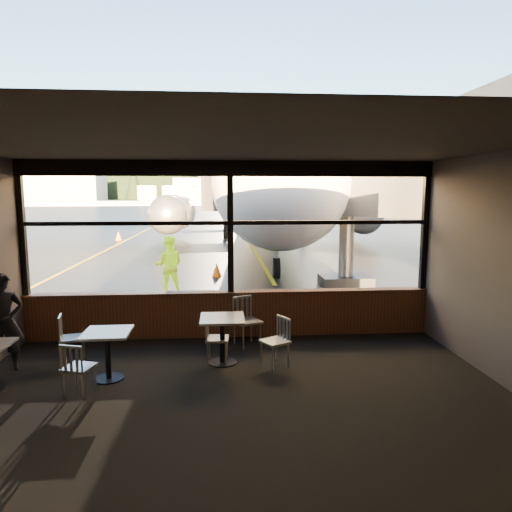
{
  "coord_description": "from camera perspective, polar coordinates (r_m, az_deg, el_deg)",
  "views": [
    {
      "loc": [
        -0.19,
        -8.95,
        2.87
      ],
      "look_at": [
        0.58,
        1.0,
        1.5
      ],
      "focal_mm": 32.0,
      "sensor_mm": 36.0,
      "label": 1
    }
  ],
  "objects": [
    {
      "name": "chair_mid_s",
      "position": [
        7.17,
        -21.25,
        -12.91
      ],
      "size": [
        0.54,
        0.54,
        0.8
      ],
      "primitive_type": null,
      "rotation": [
        0.0,
        0.0,
        -0.29
      ],
      "color": "#B8B2A6",
      "rests_on": "carpet_floor"
    },
    {
      "name": "ground_plane",
      "position": [
        128.98,
        -4.41,
        6.54
      ],
      "size": [
        520.0,
        520.0,
        0.0
      ],
      "primitive_type": "plane",
      "color": "black",
      "rests_on": "ground"
    },
    {
      "name": "wall_back",
      "position": [
        3.16,
        -0.7,
        -13.0
      ],
      "size": [
        8.0,
        0.04,
        3.5
      ],
      "primitive_type": "cube",
      "color": "#514741",
      "rests_on": "ground"
    },
    {
      "name": "chair_near_n",
      "position": [
        8.69,
        -1.1,
        -8.23
      ],
      "size": [
        0.68,
        0.68,
        0.94
      ],
      "primitive_type": null,
      "rotation": [
        0.0,
        0.0,
        3.57
      ],
      "color": "#A9A499",
      "rests_on": "carpet_floor"
    },
    {
      "name": "mullion_left",
      "position": [
        9.73,
        -27.21,
        3.0
      ],
      "size": [
        0.12,
        0.12,
        2.6
      ],
      "primitive_type": "cube",
      "color": "black",
      "rests_on": "ground"
    },
    {
      "name": "chair_mid_w",
      "position": [
        8.48,
        -21.93,
        -9.55
      ],
      "size": [
        0.55,
        0.55,
        0.85
      ],
      "primitive_type": null,
      "rotation": [
        0.0,
        0.0,
        -1.35
      ],
      "color": "#B0AC9F",
      "rests_on": "carpet_floor"
    },
    {
      "name": "cafe_table_near",
      "position": [
        7.86,
        -4.22,
        -10.49
      ],
      "size": [
        0.73,
        0.73,
        0.81
      ],
      "primitive_type": null,
      "color": "#99938D",
      "rests_on": "carpet_floor"
    },
    {
      "name": "window_transom",
      "position": [
        8.97,
        -3.24,
        4.16
      ],
      "size": [
        8.0,
        0.1,
        0.08
      ],
      "primitive_type": "cube",
      "color": "black",
      "rests_on": "ground"
    },
    {
      "name": "cafe_table_mid",
      "position": [
        7.57,
        -18.01,
        -11.75
      ],
      "size": [
        0.7,
        0.7,
        0.77
      ],
      "primitive_type": null,
      "color": "#9E9892",
      "rests_on": "carpet_floor"
    },
    {
      "name": "ground_crew",
      "position": [
        13.2,
        -10.86,
        -1.14
      ],
      "size": [
        0.83,
        0.65,
        1.69
      ],
      "primitive_type": "imported",
      "rotation": [
        0.0,
        0.0,
        3.15
      ],
      "color": "#BFF219",
      "rests_on": "ground_plane"
    },
    {
      "name": "hangar_left",
      "position": [
        201.45,
        -24.99,
        7.87
      ],
      "size": [
        45.0,
        18.0,
        11.0
      ],
      "primitive_type": null,
      "color": "silver",
      "rests_on": "ground_plane"
    },
    {
      "name": "hangar_mid",
      "position": [
        193.96,
        -4.46,
        8.45
      ],
      "size": [
        38.0,
        15.0,
        10.0
      ],
      "primitive_type": null,
      "color": "silver",
      "rests_on": "ground_plane"
    },
    {
      "name": "cone_wing",
      "position": [
        29.43,
        -16.81,
        2.43
      ],
      "size": [
        0.39,
        0.39,
        0.54
      ],
      "primitive_type": "cone",
      "color": "#FA4A07",
      "rests_on": "ground_plane"
    },
    {
      "name": "mullion_centre",
      "position": [
        8.98,
        -3.23,
        3.52
      ],
      "size": [
        0.12,
        0.12,
        2.6
      ],
      "primitive_type": "cube",
      "color": "black",
      "rests_on": "ground"
    },
    {
      "name": "chair_near_w",
      "position": [
        7.96,
        -4.85,
        -10.32
      ],
      "size": [
        0.47,
        0.47,
        0.79
      ],
      "primitive_type": null,
      "rotation": [
        0.0,
        0.0,
        -1.65
      ],
      "color": "beige",
      "rests_on": "carpet_floor"
    },
    {
      "name": "fuel_tank_a",
      "position": [
        193.26,
        -13.46,
        7.67
      ],
      "size": [
        8.0,
        8.0,
        6.0
      ],
      "primitive_type": "cylinder",
      "color": "silver",
      "rests_on": "ground_plane"
    },
    {
      "name": "jet_bridge",
      "position": [
        14.94,
        10.3,
        6.24
      ],
      "size": [
        9.33,
        11.41,
        4.98
      ],
      "primitive_type": null,
      "color": "#2A2A2C",
      "rests_on": "ground_plane"
    },
    {
      "name": "treeline",
      "position": [
        218.97,
        -4.46,
        8.64
      ],
      "size": [
        360.0,
        3.0,
        12.0
      ],
      "primitive_type": "cube",
      "color": "black",
      "rests_on": "ground_plane"
    },
    {
      "name": "chair_near_e",
      "position": [
        7.73,
        2.37,
        -10.7
      ],
      "size": [
        0.62,
        0.62,
        0.83
      ],
      "primitive_type": null,
      "rotation": [
        0.0,
        0.0,
        2.09
      ],
      "color": "beige",
      "rests_on": "carpet_floor"
    },
    {
      "name": "fuel_tank_b",
      "position": [
        191.97,
        -10.48,
        7.75
      ],
      "size": [
        8.0,
        8.0,
        6.0
      ],
      "primitive_type": "cylinder",
      "color": "silver",
      "rests_on": "ground_plane"
    },
    {
      "name": "fuel_tank_c",
      "position": [
        191.2,
        -7.48,
        7.82
      ],
      "size": [
        8.0,
        8.0,
        6.0
      ],
      "primitive_type": "cylinder",
      "color": "silver",
      "rests_on": "ground_plane"
    },
    {
      "name": "window_header",
      "position": [
        8.96,
        -3.29,
        10.87
      ],
      "size": [
        8.0,
        0.18,
        0.3
      ],
      "primitive_type": "cube",
      "color": "black",
      "rests_on": "ground"
    },
    {
      "name": "ceiling",
      "position": [
        5.98,
        -2.68,
        13.83
      ],
      "size": [
        8.0,
        6.0,
        0.04
      ],
      "primitive_type": "cube",
      "color": "#38332D",
      "rests_on": "ground"
    },
    {
      "name": "mullion_right",
      "position": [
        9.88,
        20.37,
        3.44
      ],
      "size": [
        0.12,
        0.12,
        2.6
      ],
      "primitive_type": "cube",
      "color": "black",
      "rests_on": "ground"
    },
    {
      "name": "cone_nose",
      "position": [
        15.87,
        -4.94,
        -1.73
      ],
      "size": [
        0.35,
        0.35,
        0.49
      ],
      "primitive_type": "cone",
      "color": "#DE5207",
      "rests_on": "ground_plane"
    },
    {
      "name": "passenger",
      "position": [
        8.48,
        -28.99,
        -7.27
      ],
      "size": [
        0.7,
        0.6,
        1.62
      ],
      "primitive_type": "imported",
      "rotation": [
        0.0,
        0.0,
        0.44
      ],
      "color": "black",
      "rests_on": "carpet_floor"
    },
    {
      "name": "hangar_right",
      "position": [
        196.42,
        13.53,
        8.54
      ],
      "size": [
        50.0,
        20.0,
        12.0
      ],
      "primitive_type": null,
      "color": "silver",
      "rests_on": "ground_plane"
    },
    {
      "name": "carpet_floor",
      "position": [
        6.6,
        -2.47,
        -17.87
      ],
      "size": [
        8.0,
        6.0,
        0.01
      ],
      "primitive_type": "cube",
      "color": "black",
      "rests_on": "ground"
    },
    {
      "name": "airliner",
      "position": [
        28.64,
        1.13,
        13.94
      ],
      "size": [
        34.74,
        40.76,
        11.84
      ],
      "primitive_type": null,
      "rotation": [
        0.0,
        0.0,
        -0.07
      ],
      "color": "white",
      "rests_on": "ground_plane"
    },
    {
      "name": "window_sill",
      "position": [
        9.27,
        -3.15,
        -7.33
      ],
      "size": [
        8.0,
        0.28,
        0.9
      ],
      "primitive_type": "cube",
      "color": "#582E1A",
      "rests_on": "ground"
    }
  ]
}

